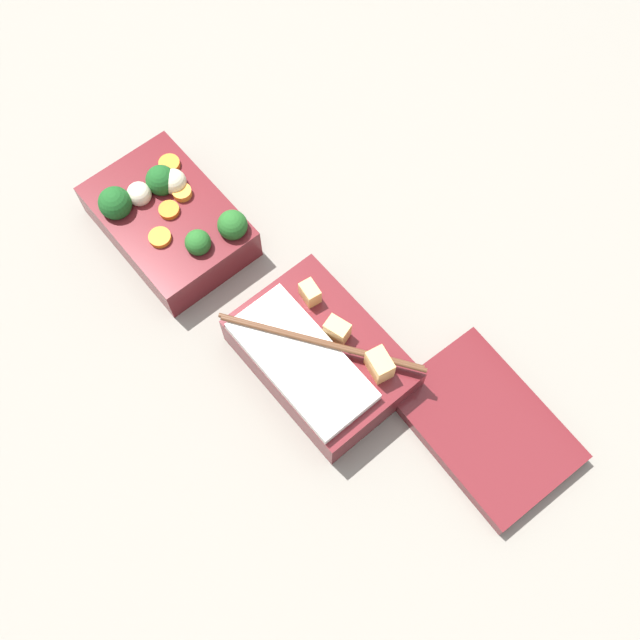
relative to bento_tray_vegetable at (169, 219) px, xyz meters
name	(u,v)px	position (x,y,z in m)	size (l,w,h in m)	color
ground_plane	(258,294)	(0.13, 0.03, -0.03)	(3.00, 3.00, 0.00)	gray
bento_tray_vegetable	(169,219)	(0.00, 0.00, 0.00)	(0.19, 0.13, 0.08)	maroon
bento_tray_rice	(320,356)	(0.25, 0.03, 0.00)	(0.19, 0.14, 0.08)	maroon
bento_lid	(486,426)	(0.41, 0.11, -0.02)	(0.18, 0.13, 0.02)	maroon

